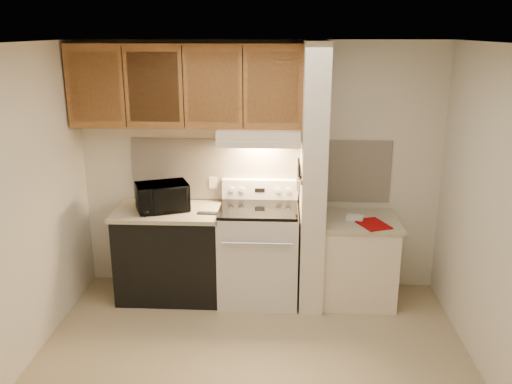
{
  "coord_description": "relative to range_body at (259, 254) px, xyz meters",
  "views": [
    {
      "loc": [
        0.23,
        -3.78,
        2.59
      ],
      "look_at": [
        -0.0,
        0.75,
        1.23
      ],
      "focal_mm": 38.0,
      "sensor_mm": 36.0,
      "label": 1
    }
  ],
  "objects": [
    {
      "name": "oven_handle",
      "position": [
        0.0,
        -0.35,
        0.26
      ],
      "size": [
        0.65,
        0.02,
        0.02
      ],
      "primitive_type": "cylinder",
      "rotation": [
        0.0,
        1.57,
        0.0
      ],
      "color": "silver",
      "rests_on": "range_body"
    },
    {
      "name": "knife_blade_a",
      "position": [
        0.38,
        -0.2,
        0.76
      ],
      "size": [
        0.01,
        0.03,
        0.16
      ],
      "primitive_type": "cube",
      "color": "silver",
      "rests_on": "knife_strip"
    },
    {
      "name": "right_countertop",
      "position": [
        0.97,
        -0.01,
        0.37
      ],
      "size": [
        0.74,
        0.64,
        0.04
      ],
      "primitive_type": "cube",
      "color": "#BCB293",
      "rests_on": "right_cab_base"
    },
    {
      "name": "knife_handle_b",
      "position": [
        0.38,
        -0.12,
        0.91
      ],
      "size": [
        0.02,
        0.02,
        0.1
      ],
      "primitive_type": "cylinder",
      "color": "black",
      "rests_on": "knife_strip"
    },
    {
      "name": "cab_door_c",
      "position": [
        -0.42,
        0.01,
        1.62
      ],
      "size": [
        0.46,
        0.01,
        0.63
      ],
      "primitive_type": "cube",
      "color": "#9A6231",
      "rests_on": "upper_cabinets"
    },
    {
      "name": "range_display",
      "position": [
        0.0,
        0.24,
        0.59
      ],
      "size": [
        0.1,
        0.01,
        0.04
      ],
      "primitive_type": "cube",
      "color": "black",
      "rests_on": "range_backguard"
    },
    {
      "name": "range_hood",
      "position": [
        0.0,
        0.12,
        1.17
      ],
      "size": [
        0.78,
        0.44,
        0.15
      ],
      "primitive_type": "cube",
      "color": "#F3E3CC",
      "rests_on": "upper_cabinets"
    },
    {
      "name": "floor",
      "position": [
        0.0,
        -1.16,
        -0.46
      ],
      "size": [
        3.6,
        3.6,
        0.0
      ],
      "primitive_type": "plane",
      "color": "tan",
      "rests_on": "ground"
    },
    {
      "name": "cab_gap_b",
      "position": [
        -0.69,
        0.01,
        1.62
      ],
      "size": [
        0.01,
        0.01,
        0.73
      ],
      "primitive_type": "cube",
      "color": "black",
      "rests_on": "upper_cabinets"
    },
    {
      "name": "left_countertop",
      "position": [
        -0.88,
        0.01,
        0.43
      ],
      "size": [
        1.04,
        0.67,
        0.04
      ],
      "primitive_type": "cube",
      "color": "#BCB293",
      "rests_on": "dishwasher_front"
    },
    {
      "name": "knife_strip",
      "position": [
        0.39,
        -0.06,
        0.86
      ],
      "size": [
        0.02,
        0.42,
        0.04
      ],
      "primitive_type": "cube",
      "color": "black",
      "rests_on": "partition_pillar"
    },
    {
      "name": "cab_door_a",
      "position": [
        -1.51,
        0.01,
        1.62
      ],
      "size": [
        0.46,
        0.01,
        0.63
      ],
      "primitive_type": "cube",
      "color": "#9A6231",
      "rests_on": "upper_cabinets"
    },
    {
      "name": "cab_gap_a",
      "position": [
        -1.23,
        0.01,
        1.62
      ],
      "size": [
        0.01,
        0.01,
        0.73
      ],
      "primitive_type": "cube",
      "color": "black",
      "rests_on": "upper_cabinets"
    },
    {
      "name": "knife_blade_e",
      "position": [
        0.38,
        0.1,
        0.75
      ],
      "size": [
        0.01,
        0.04,
        0.18
      ],
      "primitive_type": "cube",
      "color": "silver",
      "rests_on": "knife_strip"
    },
    {
      "name": "dishwasher_front",
      "position": [
        -0.88,
        0.01,
        -0.03
      ],
      "size": [
        1.0,
        0.63,
        0.87
      ],
      "primitive_type": "cube",
      "color": "black",
      "rests_on": "floor"
    },
    {
      "name": "oven_window",
      "position": [
        0.0,
        -0.32,
        0.04
      ],
      "size": [
        0.5,
        0.01,
        0.3
      ],
      "primitive_type": "cube",
      "color": "black",
      "rests_on": "range_body"
    },
    {
      "name": "pillar_trim",
      "position": [
        0.39,
        -0.01,
        0.84
      ],
      "size": [
        0.01,
        0.7,
        0.04
      ],
      "primitive_type": "cube",
      "color": "#9A6231",
      "rests_on": "partition_pillar"
    },
    {
      "name": "right_cab_base",
      "position": [
        0.97,
        -0.01,
        -0.06
      ],
      "size": [
        0.7,
        0.6,
        0.81
      ],
      "primitive_type": "cube",
      "color": "#F3E3CC",
      "rests_on": "floor"
    },
    {
      "name": "upper_cabinets",
      "position": [
        -0.69,
        0.17,
        1.62
      ],
      "size": [
        2.18,
        0.33,
        0.77
      ],
      "primitive_type": "cube",
      "color": "#9A6231",
      "rests_on": "wall_back"
    },
    {
      "name": "knife_handle_d",
      "position": [
        0.38,
        0.03,
        0.91
      ],
      "size": [
        0.02,
        0.02,
        0.1
      ],
      "primitive_type": "cylinder",
      "color": "black",
      "rests_on": "knife_strip"
    },
    {
      "name": "wall_back",
      "position": [
        0.0,
        0.34,
        0.79
      ],
      "size": [
        3.6,
        2.5,
        0.02
      ],
      "primitive_type": "cube",
      "rotation": [
        1.57,
        0.0,
        0.0
      ],
      "color": "silver",
      "rests_on": "floor"
    },
    {
      "name": "knife_handle_c",
      "position": [
        0.38,
        -0.06,
        0.91
      ],
      "size": [
        0.02,
        0.02,
        0.1
      ],
      "primitive_type": "cylinder",
      "color": "black",
      "rests_on": "knife_strip"
    },
    {
      "name": "wall_right",
      "position": [
        1.8,
        -1.16,
        0.79
      ],
      "size": [
        0.02,
        3.0,
        2.5
      ],
      "primitive_type": "cube",
      "color": "silver",
      "rests_on": "floor"
    },
    {
      "name": "range_body",
      "position": [
        0.0,
        0.0,
        0.0
      ],
      "size": [
        0.76,
        0.65,
        0.92
      ],
      "primitive_type": "cube",
      "color": "silver",
      "rests_on": "floor"
    },
    {
      "name": "range_backguard",
      "position": [
        0.0,
        0.28,
        0.59
      ],
      "size": [
        0.76,
        0.08,
        0.2
      ],
      "primitive_type": "cube",
      "color": "silver",
      "rests_on": "range_body"
    },
    {
      "name": "spoon_rest",
      "position": [
        -0.48,
        -0.1,
        0.46
      ],
      "size": [
        0.2,
        0.08,
        0.01
      ],
      "primitive_type": "cube",
      "rotation": [
        0.0,
        0.0,
        -0.06
      ],
      "color": "black",
      "rests_on": "left_countertop"
    },
    {
      "name": "knife_blade_d",
      "position": [
        0.38,
        0.02,
        0.76
      ],
      "size": [
        0.01,
        0.04,
        0.16
      ],
      "primitive_type": "cube",
      "color": "silver",
      "rests_on": "knife_strip"
    },
    {
      "name": "ceiling",
      "position": [
        0.0,
        -1.16,
        2.04
      ],
      "size": [
        3.6,
        3.6,
        0.0
      ],
      "primitive_type": "plane",
      "rotation": [
        3.14,
        0.0,
        0.0
      ],
      "color": "white",
      "rests_on": "wall_back"
    },
    {
      "name": "microwave",
      "position": [
        -0.93,
        -0.01,
        0.58
      ],
      "size": [
        0.57,
        0.49,
        0.27
      ],
      "primitive_type": "imported",
      "rotation": [
        0.0,
        0.0,
        0.39
      ],
      "color": "black",
      "rests_on": "left_countertop"
    },
    {
      "name": "knife_blade_c",
      "position": [
        0.38,
        -0.05,
        0.74
      ],
      "size": [
        0.01,
        0.04,
        0.2
      ],
      "primitive_type": "cube",
      "color": "silver",
      "rests_on": "knife_strip"
    },
    {
      "name": "hood_lip",
      "position": [
        0.0,
        -0.08,
        1.12
      ],
      "size": [
        0.78,
        0.04,
        0.06
      ],
      "primitive_type": "cube",
      "color": "#F3E3CC",
      "rests_on": "range_hood"
    },
    {
      "name": "cab_gap_c",
      "position": [
        -0.14,
        0.01,
        1.62
      ],
      "size": [
        0.01,
        0.01,
        0.73
      ],
      "primitive_type": "cube",
      "color": "black",
      "rests_on": "upper_cabinets"
    },
    {
      "name": "range_knob_left_inner",
      "position": [
        -0.18,
        0.24,
        0.59
      ],
      "size": [
        0.05,
        0.02,
        0.05
      ],
      "primitive_type": "cylinder",
      "rotation": [
        1.57,
        0.0,
        0.0
      ],
      "color": "silver",
      "rests_on": "range_backguard"
    },
    {
      "name": "oven_mitt",
      "position": [
        0.38,
        0.17,
        0.76
      ],
      "size": [
        0.03,
        0.11,
        0.26
      ],
      "primitive_type": "cube",
      "color": "gray",
      "rests_on": "partition_pillar"
    },
    {
      "name": "range_knob_right_outer",
      "position": [
        0.28,
        0.24,
        0.59
      ],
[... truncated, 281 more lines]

